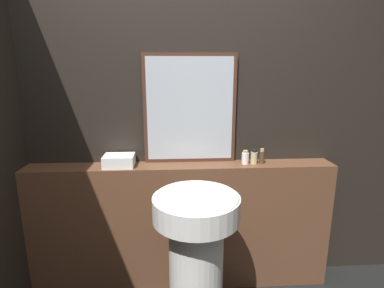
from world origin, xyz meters
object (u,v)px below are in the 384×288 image
(pedestal_sink, at_px, (196,257))
(towel_stack, at_px, (119,161))
(shampoo_bottle, at_px, (245,158))
(conditioner_bottle, at_px, (254,157))
(lotion_bottle, at_px, (262,157))
(mirror, at_px, (190,109))

(pedestal_sink, distance_m, towel_stack, 0.84)
(pedestal_sink, height_order, shampoo_bottle, shampoo_bottle)
(conditioner_bottle, relative_size, lotion_bottle, 0.95)
(mirror, bearing_deg, lotion_bottle, -9.18)
(pedestal_sink, height_order, conditioner_bottle, conditioner_bottle)
(towel_stack, distance_m, shampoo_bottle, 0.90)
(conditioner_bottle, bearing_deg, mirror, 169.69)
(shampoo_bottle, distance_m, conditioner_bottle, 0.06)
(pedestal_sink, distance_m, lotion_bottle, 0.85)
(pedestal_sink, relative_size, towel_stack, 4.48)
(shampoo_bottle, relative_size, lotion_bottle, 0.90)
(towel_stack, xyz_separation_m, conditioner_bottle, (0.96, 0.00, 0.01))
(shampoo_bottle, height_order, conditioner_bottle, conditioner_bottle)
(pedestal_sink, relative_size, lotion_bottle, 8.47)
(mirror, bearing_deg, towel_stack, -170.60)
(pedestal_sink, distance_m, shampoo_bottle, 0.78)
(shampoo_bottle, bearing_deg, mirror, 168.07)
(pedestal_sink, distance_m, conditioner_bottle, 0.81)
(towel_stack, bearing_deg, lotion_bottle, 0.00)
(shampoo_bottle, bearing_deg, pedestal_sink, -128.48)
(lotion_bottle, bearing_deg, mirror, 170.82)
(pedestal_sink, relative_size, conditioner_bottle, 8.91)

